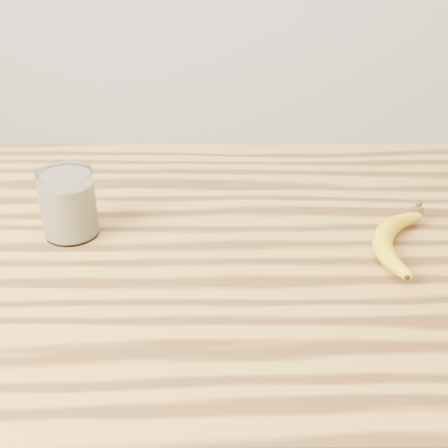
{
  "coord_description": "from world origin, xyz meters",
  "views": [
    {
      "loc": [
        0.03,
        -0.84,
        1.44
      ],
      "look_at": [
        0.04,
        0.01,
        0.93
      ],
      "focal_mm": 50.0,
      "sensor_mm": 36.0,
      "label": 1
    }
  ],
  "objects": [
    {
      "name": "smoothie_glass",
      "position": [
        -0.21,
        0.03,
        0.95
      ],
      "size": [
        0.09,
        0.09,
        0.11
      ],
      "color": "white",
      "rests_on": "table"
    },
    {
      "name": "banana",
      "position": [
        0.29,
        -0.01,
        0.92
      ],
      "size": [
        0.18,
        0.28,
        0.03
      ],
      "primitive_type": null,
      "rotation": [
        0.0,
        0.0,
        -0.34
      ],
      "color": "gold",
      "rests_on": "table"
    },
    {
      "name": "table",
      "position": [
        0.0,
        0.0,
        0.77
      ],
      "size": [
        1.2,
        0.8,
        0.9
      ],
      "color": "#A97734",
      "rests_on": "ground"
    }
  ]
}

